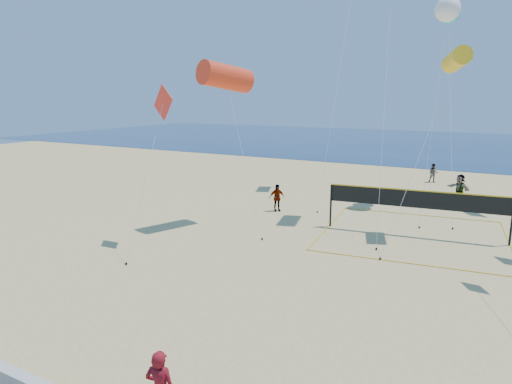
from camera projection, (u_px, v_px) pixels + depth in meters
The scene contains 10 objects.
ocean at pixel (469, 146), 64.10m from camera, with size 140.00×50.00×0.03m, color #10264D.
far_person_0 at pixel (277, 198), 27.64m from camera, with size 0.97×0.40×1.66m, color gray.
far_person_1 at pixel (460, 189), 29.63m from camera, with size 1.78×0.57×1.92m, color gray.
far_person_3 at pixel (433, 173), 36.82m from camera, with size 0.74×0.58×1.53m, color gray.
volleyball_net at pixel (416, 204), 22.66m from camera, with size 9.67×9.53×2.34m.
kite_0 at pixel (226, 77), 23.51m from camera, with size 4.19×3.37×8.67m.
kite_2 at pixel (456, 60), 21.41m from camera, with size 2.63×6.46×9.14m.
kite_3 at pixel (162, 109), 20.62m from camera, with size 1.61×3.70×7.42m.
kite_6 at pixel (448, 9), 26.90m from camera, with size 1.93×6.92×12.62m.
kite_7 at pixel (449, 13), 27.78m from camera, with size 2.66×7.11×12.49m.
Camera 1 is at (4.71, -8.59, 6.88)m, focal length 32.00 mm.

